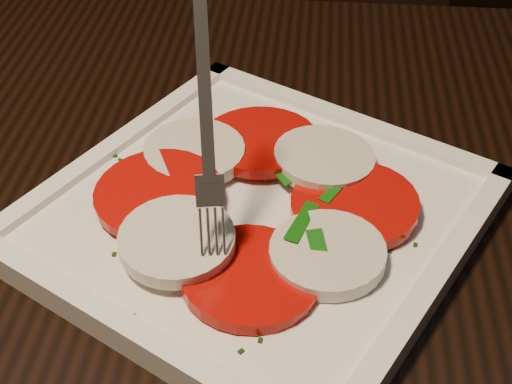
% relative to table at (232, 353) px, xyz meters
% --- Properties ---
extents(table, '(1.27, 0.91, 0.75)m').
position_rel_table_xyz_m(table, '(0.00, 0.00, 0.00)').
color(table, black).
rests_on(table, ground).
extents(chair, '(0.50, 0.50, 0.93)m').
position_rel_table_xyz_m(chair, '(-0.00, 0.69, -0.12)').
color(chair, black).
rests_on(chair, ground).
extents(plate, '(0.36, 0.36, 0.01)m').
position_rel_table_xyz_m(plate, '(0.01, 0.04, 0.11)').
color(plate, white).
rests_on(plate, table).
extents(caprese_salad, '(0.23, 0.23, 0.02)m').
position_rel_table_xyz_m(caprese_salad, '(0.01, 0.04, 0.12)').
color(caprese_salad, '#C00604').
rests_on(caprese_salad, plate).
extents(fork, '(0.05, 0.09, 0.14)m').
position_rel_table_xyz_m(fork, '(-0.02, 0.02, 0.20)').
color(fork, white).
rests_on(fork, caprese_salad).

